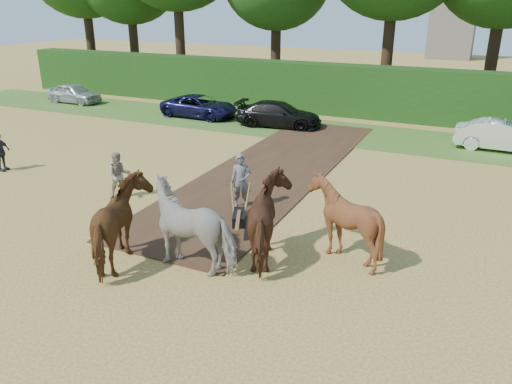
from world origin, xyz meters
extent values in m
plane|color=gold|center=(0.00, 0.00, 0.00)|extent=(120.00, 120.00, 0.00)
cube|color=#472D1C|center=(1.50, 7.00, 0.03)|extent=(4.50, 17.00, 0.05)
cube|color=#38601E|center=(0.00, 14.00, 0.01)|extent=(50.00, 5.00, 0.03)
cube|color=#14380F|center=(0.00, 18.50, 1.50)|extent=(46.00, 1.60, 3.00)
imported|color=#BBAB93|center=(-2.12, 1.72, 0.84)|extent=(1.03, 1.03, 1.69)
imported|color=#252832|center=(-8.55, 2.10, 0.80)|extent=(0.45, 0.96, 1.59)
imported|color=brown|center=(1.04, -1.98, 1.13)|extent=(2.20, 2.95, 2.27)
imported|color=#B5B0A2|center=(2.75, -1.05, 1.13)|extent=(2.83, 2.67, 2.27)
imported|color=#512819|center=(4.46, -0.12, 1.13)|extent=(2.20, 2.95, 2.27)
imported|color=brown|center=(6.18, 0.81, 1.14)|extent=(2.51, 2.62, 2.27)
cube|color=black|center=(2.66, 1.56, 0.19)|extent=(0.74, 1.04, 0.38)
cube|color=brown|center=(2.92, 0.97, 0.38)|extent=(0.71, 1.43, 0.11)
cylinder|color=brown|center=(2.21, 2.01, 0.59)|extent=(0.63, 0.97, 0.80)
cylinder|color=brown|center=(2.64, 2.20, 0.59)|extent=(0.36, 1.07, 0.80)
imported|color=gray|center=(2.14, 2.75, 0.95)|extent=(0.81, 0.69, 1.89)
imported|color=silver|center=(-16.38, 14.34, 0.66)|extent=(3.92, 1.63, 1.33)
imported|color=#161541|center=(-6.37, 14.19, 0.65)|extent=(4.73, 2.28, 1.30)
imported|color=black|center=(-1.17, 14.00, 0.69)|extent=(4.92, 2.44, 1.37)
imported|color=white|center=(10.08, 14.05, 0.70)|extent=(4.28, 1.51, 1.41)
cylinder|color=#382616|center=(-21.00, 21.50, 2.93)|extent=(0.70, 0.70, 5.85)
cylinder|color=#382616|center=(-17.00, 22.00, 2.70)|extent=(0.70, 0.70, 5.40)
cylinder|color=#382616|center=(-12.00, 21.00, 3.26)|extent=(0.70, 0.70, 6.53)
cylinder|color=#382616|center=(-5.00, 22.50, 2.59)|extent=(0.70, 0.70, 5.17)
cylinder|color=#382616|center=(3.00, 21.50, 3.04)|extent=(0.70, 0.70, 6.08)
cylinder|color=#382616|center=(9.00, 23.00, 2.81)|extent=(0.70, 0.70, 5.62)
cube|color=slate|center=(4.00, 55.00, 4.50)|extent=(5.00, 5.00, 9.00)
camera|label=1|loc=(9.21, -11.18, 6.61)|focal=35.00mm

